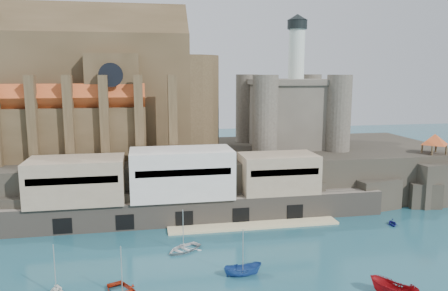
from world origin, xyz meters
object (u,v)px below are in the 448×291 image
church (105,93)px  boat_2 (243,275)px  castle_keep (290,109)px  pavilion (435,140)px

church → boat_2: bearing=-64.5°
church → castle_keep: bearing=-1.1°
pavilion → boat_2: bearing=-150.6°
pavilion → church: bearing=166.5°
castle_keep → boat_2: castle_keep is taller
church → pavilion: 68.65m
pavilion → boat_2: (-46.18, -25.99, -12.73)m
church → pavilion: bearing=-13.5°
boat_2 → pavilion: bearing=-61.4°
castle_keep → pavilion: bearing=-30.2°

